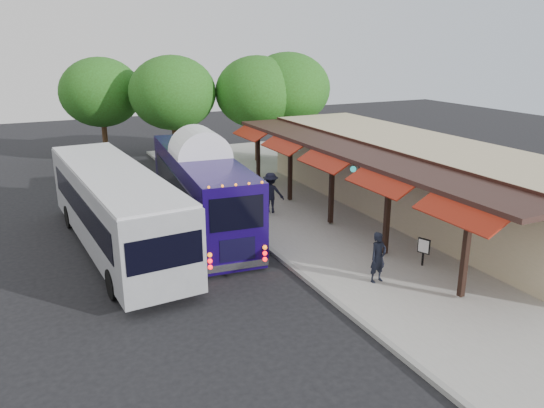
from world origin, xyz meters
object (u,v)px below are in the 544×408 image
city_bus (115,206)px  ped_d (271,193)px  ped_c (245,198)px  sign_board (424,247)px  ped_b (251,206)px  ped_a (378,257)px  coach_bus (201,186)px

city_bus → ped_d: size_ratio=6.33×
ped_c → sign_board: bearing=102.3°
ped_b → ped_d: ped_d is taller
ped_a → ped_b: (-1.49, 7.46, -0.08)m
ped_d → sign_board: ped_d is taller
city_bus → ped_b: (5.99, 0.17, -0.86)m
coach_bus → ped_a: bearing=-61.6°
coach_bus → ped_d: size_ratio=5.80×
ped_d → ped_b: bearing=67.3°
ped_b → ped_d: 1.83m
coach_bus → city_bus: coach_bus is taller
coach_bus → city_bus: bearing=-160.1°
ped_b → ped_d: (1.47, 1.08, 0.17)m
city_bus → ped_c: city_bus is taller
city_bus → ped_b: 6.05m
sign_board → ped_b: bearing=96.9°
sign_board → ped_c: bearing=94.6°
city_bus → sign_board: 12.03m
ped_c → coach_bus: bearing=-17.7°
city_bus → ped_d: city_bus is taller
ped_d → sign_board: size_ratio=1.85×
coach_bus → ped_c: bearing=1.4°
ped_b → sign_board: (3.81, -7.08, -0.09)m
ped_b → sign_board: ped_b is taller
ped_a → ped_c: 8.31m
ped_a → sign_board: size_ratio=1.68×
ped_a → sign_board: ped_a is taller
ped_d → city_bus: bearing=40.7°
ped_b → city_bus: bearing=4.8°
coach_bus → ped_a: size_ratio=6.38×
city_bus → ped_d: bearing=5.2°
coach_bus → ped_a: coach_bus is taller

